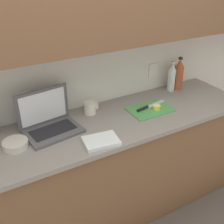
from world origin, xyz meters
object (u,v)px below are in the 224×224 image
object	(u,v)px
laptop	(49,121)
cutting_board	(150,109)
knife	(146,107)
measuring_cup	(90,108)
bowl_white	(15,144)
lemon_half_cut	(157,107)
bottle_oil_tall	(179,75)
bottle_green_soda	(172,77)

from	to	relation	value
laptop	cutting_board	size ratio (longest dim) A/B	1.20
knife	measuring_cup	world-z (taller)	measuring_cup
cutting_board	laptop	bearing A→B (deg)	171.69
laptop	cutting_board	xyz separation A→B (m)	(0.77, -0.11, -0.06)
measuring_cup	bowl_white	world-z (taller)	measuring_cup
cutting_board	lemon_half_cut	world-z (taller)	lemon_half_cut
lemon_half_cut	cutting_board	bearing A→B (deg)	151.21
bottle_oil_tall	bowl_white	distance (m)	1.49
bottle_green_soda	measuring_cup	xyz separation A→B (m)	(-0.80, -0.03, -0.07)
laptop	measuring_cup	distance (m)	0.34
knife	bottle_green_soda	distance (m)	0.45
bottle_oil_tall	measuring_cup	world-z (taller)	bottle_oil_tall
cutting_board	lemon_half_cut	xyz separation A→B (m)	(0.04, -0.02, 0.02)
laptop	bottle_green_soda	bearing A→B (deg)	-2.56
laptop	cutting_board	distance (m)	0.78
laptop	lemon_half_cut	distance (m)	0.82
laptop	bowl_white	distance (m)	0.27
laptop	bowl_white	size ratio (longest dim) A/B	2.56
bottle_oil_tall	bowl_white	xyz separation A→B (m)	(-1.47, -0.19, -0.11)
bottle_green_soda	knife	bearing A→B (deg)	-154.82
laptop	measuring_cup	world-z (taller)	laptop
knife	bowl_white	distance (m)	1.00
bowl_white	bottle_oil_tall	bearing A→B (deg)	7.55
measuring_cup	bowl_white	size ratio (longest dim) A/B	0.73
lemon_half_cut	bowl_white	bearing A→B (deg)	177.92
knife	laptop	bearing A→B (deg)	162.31
bottle_oil_tall	bowl_white	bearing A→B (deg)	-172.45
laptop	knife	distance (m)	0.75
laptop	lemon_half_cut	bearing A→B (deg)	-16.97
bottle_oil_tall	laptop	bearing A→B (deg)	-175.40
laptop	bottle_green_soda	size ratio (longest dim) A/B	1.51
knife	lemon_half_cut	size ratio (longest dim) A/B	4.99
bowl_white	cutting_board	bearing A→B (deg)	-0.84
measuring_cup	bowl_white	bearing A→B (deg)	-164.51
bottle_green_soda	measuring_cup	bearing A→B (deg)	-177.78
knife	lemon_half_cut	bearing A→B (deg)	-49.86
measuring_cup	cutting_board	bearing A→B (deg)	-22.68
knife	bottle_green_soda	world-z (taller)	bottle_green_soda
cutting_board	bottle_oil_tall	world-z (taller)	bottle_oil_tall
bottle_green_soda	measuring_cup	distance (m)	0.81
knife	bottle_oil_tall	world-z (taller)	bottle_oil_tall
bottle_oil_tall	measuring_cup	distance (m)	0.88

